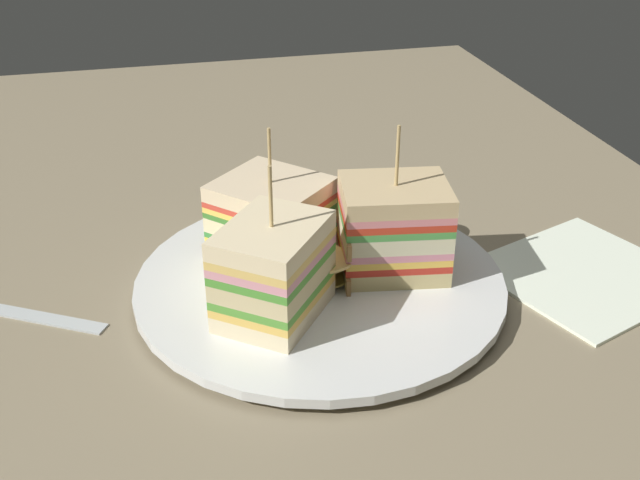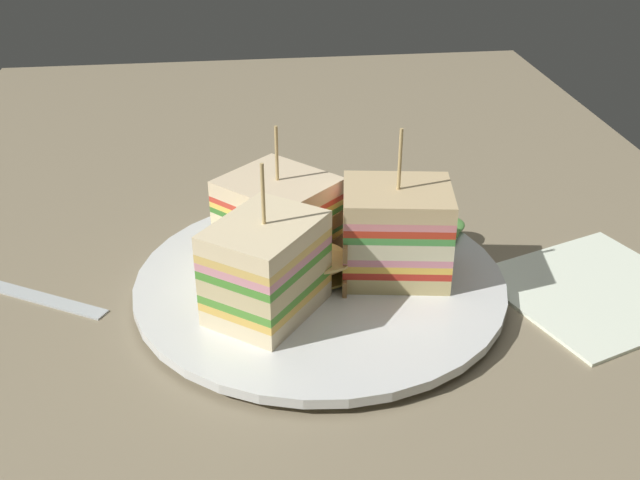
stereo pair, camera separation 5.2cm
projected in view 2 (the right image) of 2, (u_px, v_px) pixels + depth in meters
ground_plane at (320, 303)px, 54.91cm from camera, size 118.99×70.52×1.80cm
plate at (320, 283)px, 54.11cm from camera, size 25.85×25.85×1.22cm
sandwich_wedge_0 at (397, 235)px, 52.45cm from camera, size 6.93×8.17×10.81cm
sandwich_wedge_1 at (279, 215)px, 56.29cm from camera, size 9.94×9.92×9.59cm
sandwich_wedge_2 at (266, 268)px, 48.84cm from camera, size 9.16×8.80×10.41cm
chip_pile at (312, 258)px, 53.35cm from camera, size 7.65×7.24×2.93cm
salad_garnish at (423, 234)px, 58.23cm from camera, size 5.98×7.79×1.43cm
napkin at (597, 289)px, 54.34cm from camera, size 16.11×16.55×0.50cm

